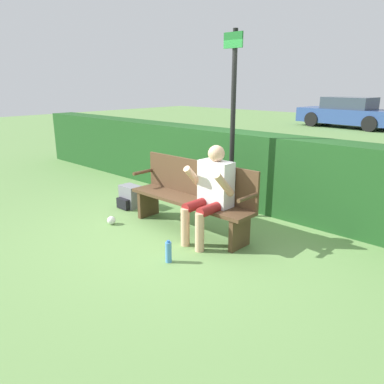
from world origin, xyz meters
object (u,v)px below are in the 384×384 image
at_px(parked_car, 348,113).
at_px(backpack, 130,197).
at_px(park_bench, 193,195).
at_px(person_seated, 211,190).
at_px(signpost, 233,120).
at_px(water_bottle, 168,252).

bearing_deg(parked_car, backpack, -77.61).
xyz_separation_m(park_bench, person_seated, (0.43, -0.12, 0.19)).
relative_size(park_bench, person_seated, 1.59).
bearing_deg(park_bench, signpost, 86.15).
height_order(backpack, water_bottle, backpack).
bearing_deg(water_bottle, backpack, 154.10).
bearing_deg(parked_car, signpost, -70.98).
height_order(park_bench, parked_car, parked_car).
height_order(park_bench, water_bottle, park_bench).
bearing_deg(person_seated, signpost, 112.61).
height_order(park_bench, signpost, signpost).
bearing_deg(parked_car, park_bench, -71.98).
bearing_deg(park_bench, person_seated, -16.22).
distance_m(person_seated, water_bottle, 0.97).
xyz_separation_m(water_bottle, signpost, (-0.44, 1.70, 1.32)).
xyz_separation_m(park_bench, water_bottle, (0.49, -0.92, -0.37)).
distance_m(park_bench, water_bottle, 1.10).
relative_size(person_seated, signpost, 0.46).
relative_size(person_seated, water_bottle, 4.67).
xyz_separation_m(signpost, parked_car, (-3.26, 12.80, -0.81)).
distance_m(park_bench, backpack, 1.42).
height_order(signpost, parked_car, signpost).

